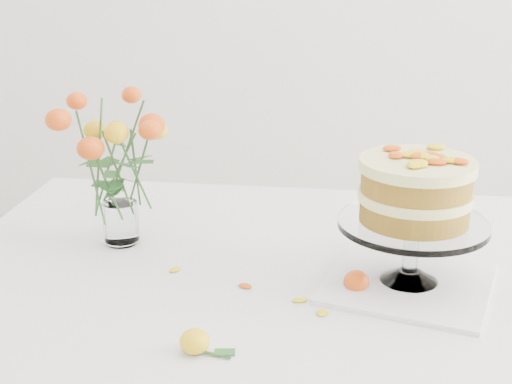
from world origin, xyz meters
TOP-DOWN VIEW (x-y plane):
  - table at (0.00, 0.00)m, footprint 1.43×0.93m
  - napkin at (0.17, -0.05)m, footprint 0.34×0.34m
  - cake_stand at (0.17, -0.05)m, footprint 0.26×0.26m
  - rose_vase at (-0.40, 0.06)m, footprint 0.24×0.24m
  - loose_rose_near at (-0.16, -0.32)m, footprint 0.08×0.04m
  - loose_rose_far at (0.08, -0.09)m, footprint 0.08×0.04m
  - stray_petal_a at (-0.12, -0.10)m, footprint 0.03×0.02m
  - stray_petal_b at (-0.02, -0.14)m, footprint 0.03×0.02m
  - stray_petal_c at (0.02, -0.18)m, footprint 0.03×0.02m
  - stray_petal_d at (-0.26, -0.05)m, footprint 0.03×0.02m

SIDE VIEW (x-z plane):
  - table at x=0.00m, z-range 0.30..1.05m
  - stray_petal_a at x=-0.12m, z-range 0.76..0.76m
  - stray_petal_b at x=-0.02m, z-range 0.76..0.76m
  - stray_petal_c at x=0.02m, z-range 0.76..0.76m
  - stray_petal_d at x=-0.26m, z-range 0.76..0.76m
  - napkin at x=0.17m, z-range 0.76..0.77m
  - loose_rose_near at x=-0.16m, z-range 0.76..0.79m
  - loose_rose_far at x=0.08m, z-range 0.76..0.79m
  - cake_stand at x=0.17m, z-range 0.81..1.04m
  - rose_vase at x=-0.40m, z-range 0.79..1.14m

